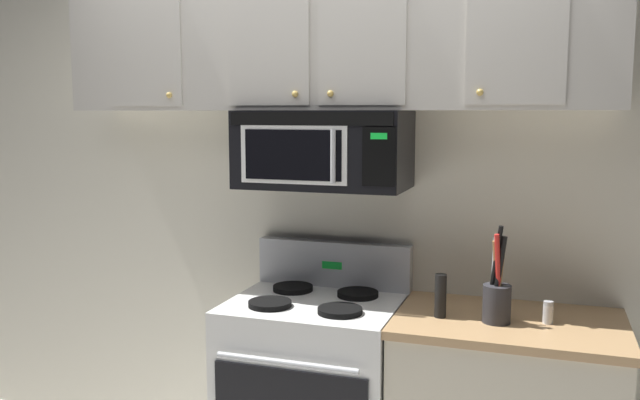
{
  "coord_description": "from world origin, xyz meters",
  "views": [
    {
      "loc": [
        0.97,
        -2.36,
        1.74
      ],
      "look_at": [
        0.0,
        0.49,
        1.35
      ],
      "focal_mm": 37.92,
      "sensor_mm": 36.0,
      "label": 1
    }
  ],
  "objects_px": {
    "salt_shaker": "(548,312)",
    "over_range_microwave": "(324,149)",
    "stove_range": "(315,393)",
    "utensil_crock_charcoal": "(497,296)",
    "pepper_mill": "(441,296)"
  },
  "relations": [
    {
      "from": "salt_shaker",
      "to": "over_range_microwave",
      "type": "bearing_deg",
      "value": 172.88
    },
    {
      "from": "utensil_crock_charcoal",
      "to": "salt_shaker",
      "type": "relative_size",
      "value": 4.37
    },
    {
      "from": "stove_range",
      "to": "utensil_crock_charcoal",
      "type": "bearing_deg",
      "value": -4.35
    },
    {
      "from": "stove_range",
      "to": "pepper_mill",
      "type": "xyz_separation_m",
      "value": [
        0.57,
        -0.06,
        0.52
      ]
    },
    {
      "from": "over_range_microwave",
      "to": "stove_range",
      "type": "bearing_deg",
      "value": -89.86
    },
    {
      "from": "stove_range",
      "to": "salt_shaker",
      "type": "bearing_deg",
      "value": -0.43
    },
    {
      "from": "over_range_microwave",
      "to": "utensil_crock_charcoal",
      "type": "relative_size",
      "value": 1.9
    },
    {
      "from": "over_range_microwave",
      "to": "pepper_mill",
      "type": "xyz_separation_m",
      "value": [
        0.57,
        -0.18,
        -0.58
      ]
    },
    {
      "from": "stove_range",
      "to": "over_range_microwave",
      "type": "bearing_deg",
      "value": 90.14
    },
    {
      "from": "stove_range",
      "to": "pepper_mill",
      "type": "height_order",
      "value": "stove_range"
    },
    {
      "from": "over_range_microwave",
      "to": "pepper_mill",
      "type": "distance_m",
      "value": 0.83
    },
    {
      "from": "stove_range",
      "to": "utensil_crock_charcoal",
      "type": "relative_size",
      "value": 2.8
    },
    {
      "from": "over_range_microwave",
      "to": "pepper_mill",
      "type": "height_order",
      "value": "over_range_microwave"
    },
    {
      "from": "utensil_crock_charcoal",
      "to": "pepper_mill",
      "type": "distance_m",
      "value": 0.23
    },
    {
      "from": "salt_shaker",
      "to": "pepper_mill",
      "type": "height_order",
      "value": "pepper_mill"
    }
  ]
}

